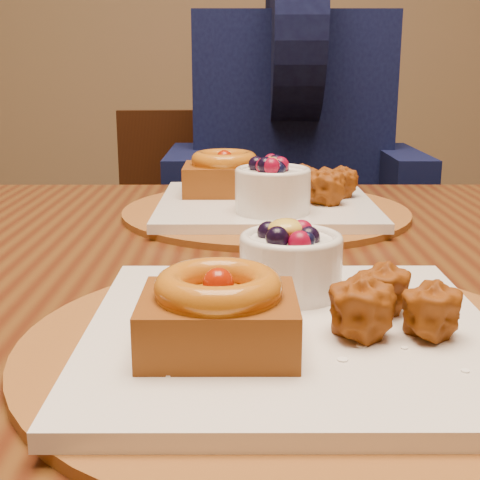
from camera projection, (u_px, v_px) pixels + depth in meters
name	position (u px, v px, depth m)	size (l,w,h in m)	color
dining_table	(273.00, 332.00, 0.70)	(1.60, 0.90, 0.76)	#3E190B
place_setting_near	(288.00, 321.00, 0.47)	(0.38, 0.38, 0.08)	brown
place_setting_far	(264.00, 196.00, 0.88)	(0.38, 0.38, 0.09)	brown
chair_far	(201.00, 265.00, 1.66)	(0.43, 0.43, 0.84)	black
diner	(291.00, 105.00, 1.40)	(0.50, 0.48, 0.81)	black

